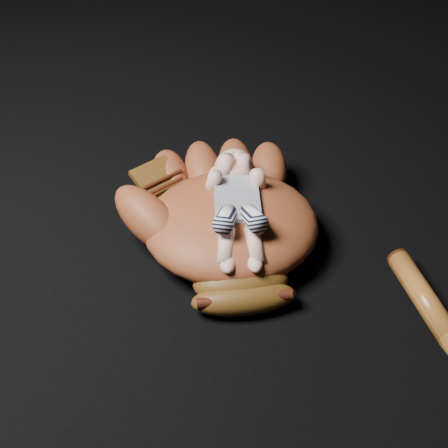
{
  "coord_description": "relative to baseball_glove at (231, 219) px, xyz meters",
  "views": [
    {
      "loc": [
        -0.02,
        -1.0,
        1.04
      ],
      "look_at": [
        -0.19,
        0.05,
        0.09
      ],
      "focal_mm": 55.0,
      "sensor_mm": 36.0,
      "label": 1
    }
  ],
  "objects": [
    {
      "name": "baseball_glove",
      "position": [
        0.0,
        0.0,
        0.0
      ],
      "size": [
        0.6,
        0.64,
        0.17
      ],
      "primitive_type": null,
      "rotation": [
        0.0,
        0.0,
        0.29
      ],
      "color": "maroon",
      "rests_on": "ground"
    },
    {
      "name": "newborn_baby",
      "position": [
        0.02,
        -0.01,
        0.05
      ],
      "size": [
        0.22,
        0.36,
        0.14
      ],
      "primitive_type": null,
      "rotation": [
        0.0,
        0.0,
        0.2
      ],
      "color": "#E2A692",
      "rests_on": "baseball_glove"
    }
  ]
}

